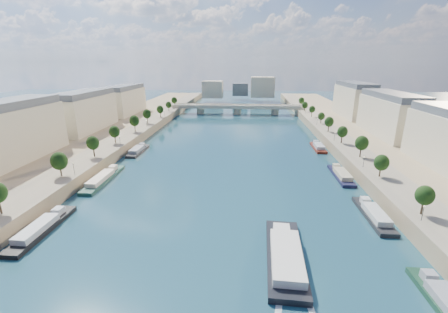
# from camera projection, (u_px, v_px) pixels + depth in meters

# --- Properties ---
(ground) EXTENTS (700.00, 700.00, 0.00)m
(ground) POSITION_uv_depth(u_px,v_px,m) (227.00, 164.00, 132.71)
(ground) COLOR #0D2F3C
(ground) RESTS_ON ground
(quay_left) EXTENTS (44.00, 520.00, 5.00)m
(quay_left) POSITION_uv_depth(u_px,v_px,m) (71.00, 155.00, 137.21)
(quay_left) COLOR #9E8460
(quay_left) RESTS_ON ground
(quay_right) EXTENTS (44.00, 520.00, 5.00)m
(quay_right) POSITION_uv_depth(u_px,v_px,m) (397.00, 162.00, 126.70)
(quay_right) COLOR #9E8460
(quay_right) RESTS_ON ground
(pave_left) EXTENTS (14.00, 520.00, 0.10)m
(pave_left) POSITION_uv_depth(u_px,v_px,m) (102.00, 150.00, 135.34)
(pave_left) COLOR gray
(pave_left) RESTS_ON quay_left
(pave_right) EXTENTS (14.00, 520.00, 0.10)m
(pave_right) POSITION_uv_depth(u_px,v_px,m) (361.00, 156.00, 127.02)
(pave_right) COLOR gray
(pave_right) RESTS_ON quay_right
(trees_left) EXTENTS (4.80, 268.80, 8.26)m
(trees_left) POSITION_uv_depth(u_px,v_px,m) (107.00, 137.00, 135.45)
(trees_left) COLOR #382B1E
(trees_left) RESTS_ON ground
(trees_right) EXTENTS (4.80, 268.80, 8.26)m
(trees_right) POSITION_uv_depth(u_px,v_px,m) (350.00, 138.00, 135.03)
(trees_right) COLOR #382B1E
(trees_right) RESTS_ON ground
(lamps_left) EXTENTS (0.36, 200.36, 4.28)m
(lamps_left) POSITION_uv_depth(u_px,v_px,m) (100.00, 151.00, 124.68)
(lamps_left) COLOR black
(lamps_left) RESTS_ON ground
(lamps_right) EXTENTS (0.36, 200.36, 4.28)m
(lamps_right) POSITION_uv_depth(u_px,v_px,m) (347.00, 146.00, 131.27)
(lamps_right) COLOR black
(lamps_right) RESTS_ON ground
(buildings_left) EXTENTS (16.00, 226.00, 23.20)m
(buildings_left) POSITION_uv_depth(u_px,v_px,m) (55.00, 119.00, 145.33)
(buildings_left) COLOR beige
(buildings_left) RESTS_ON ground
(buildings_right) EXTENTS (16.00, 226.00, 23.20)m
(buildings_right) POSITION_uv_depth(u_px,v_px,m) (420.00, 125.00, 132.93)
(buildings_right) COLOR beige
(buildings_right) RESTS_ON ground
(skyline) EXTENTS (79.00, 42.00, 22.00)m
(skyline) POSITION_uv_depth(u_px,v_px,m) (243.00, 88.00, 336.63)
(skyline) COLOR beige
(skyline) RESTS_ON ground
(bridge) EXTENTS (112.00, 12.00, 8.15)m
(bridge) POSITION_uv_depth(u_px,v_px,m) (237.00, 108.00, 256.30)
(bridge) COLOR #C1B79E
(bridge) RESTS_ON ground
(tour_barge) EXTENTS (9.52, 28.97, 3.88)m
(tour_barge) POSITION_uv_depth(u_px,v_px,m) (285.00, 255.00, 68.11)
(tour_barge) COLOR black
(tour_barge) RESTS_ON ground
(moored_barges_left) EXTENTS (5.00, 161.22, 3.60)m
(moored_barges_left) POSITION_uv_depth(u_px,v_px,m) (49.00, 223.00, 82.41)
(moored_barges_left) COLOR #1B1938
(moored_barges_left) RESTS_ON ground
(moored_barges_right) EXTENTS (5.00, 160.98, 3.60)m
(moored_barges_right) POSITION_uv_depth(u_px,v_px,m) (376.00, 218.00, 84.98)
(moored_barges_right) COLOR black
(moored_barges_right) RESTS_ON ground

